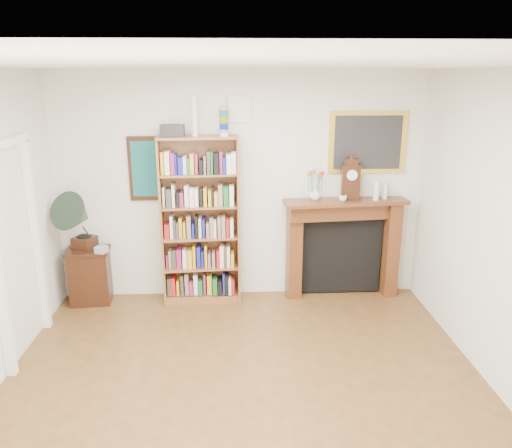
# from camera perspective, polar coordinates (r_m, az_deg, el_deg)

# --- Properties ---
(room) EXTENTS (4.51, 5.01, 2.81)m
(room) POSITION_cam_1_polar(r_m,az_deg,el_deg) (3.76, -1.28, -4.12)
(room) COLOR #503218
(room) RESTS_ON ground
(door_casing) EXTENTS (0.08, 1.02, 2.17)m
(door_casing) POSITION_cam_1_polar(r_m,az_deg,el_deg) (5.38, -25.80, -0.93)
(door_casing) COLOR white
(door_casing) RESTS_ON left_wall
(teal_poster) EXTENTS (0.58, 0.04, 0.78)m
(teal_poster) POSITION_cam_1_polar(r_m,az_deg,el_deg) (6.17, -11.71, 6.20)
(teal_poster) COLOR black
(teal_poster) RESTS_ON back_wall
(small_picture) EXTENTS (0.26, 0.04, 0.30)m
(small_picture) POSITION_cam_1_polar(r_m,az_deg,el_deg) (6.01, -1.92, 12.99)
(small_picture) COLOR white
(small_picture) RESTS_ON back_wall
(gilt_painting) EXTENTS (0.95, 0.04, 0.75)m
(gilt_painting) POSITION_cam_1_polar(r_m,az_deg,el_deg) (6.26, 12.63, 9.08)
(gilt_painting) COLOR gold
(gilt_painting) RESTS_ON back_wall
(bookshelf) EXTENTS (0.97, 0.40, 2.37)m
(bookshelf) POSITION_cam_1_polar(r_m,az_deg,el_deg) (6.05, -6.46, 1.40)
(bookshelf) COLOR brown
(bookshelf) RESTS_ON floor
(side_cabinet) EXTENTS (0.54, 0.42, 0.70)m
(side_cabinet) POSITION_cam_1_polar(r_m,az_deg,el_deg) (6.53, -18.43, -5.66)
(side_cabinet) COLOR black
(side_cabinet) RESTS_ON floor
(fireplace) EXTENTS (1.54, 0.51, 1.27)m
(fireplace) POSITION_cam_1_polar(r_m,az_deg,el_deg) (6.37, 9.87, -1.64)
(fireplace) COLOR #532B13
(fireplace) RESTS_ON floor
(gramophone) EXTENTS (0.64, 0.71, 0.76)m
(gramophone) POSITION_cam_1_polar(r_m,az_deg,el_deg) (6.23, -19.61, 0.74)
(gramophone) COLOR black
(gramophone) RESTS_ON side_cabinet
(cd_stack) EXTENTS (0.16, 0.16, 0.08)m
(cd_stack) POSITION_cam_1_polar(r_m,az_deg,el_deg) (6.23, -17.27, -2.79)
(cd_stack) COLOR silver
(cd_stack) RESTS_ON side_cabinet
(mantel_clock) EXTENTS (0.22, 0.14, 0.50)m
(mantel_clock) POSITION_cam_1_polar(r_m,az_deg,el_deg) (6.15, 10.77, 4.95)
(mantel_clock) COLOR black
(mantel_clock) RESTS_ON fireplace
(flower_vase) EXTENTS (0.17, 0.17, 0.15)m
(flower_vase) POSITION_cam_1_polar(r_m,az_deg,el_deg) (6.11, 6.76, 3.45)
(flower_vase) COLOR silver
(flower_vase) RESTS_ON fireplace
(teacup) EXTENTS (0.11, 0.11, 0.08)m
(teacup) POSITION_cam_1_polar(r_m,az_deg,el_deg) (6.10, 9.90, 2.94)
(teacup) COLOR silver
(teacup) RESTS_ON fireplace
(bottle_left) EXTENTS (0.07, 0.07, 0.24)m
(bottle_left) POSITION_cam_1_polar(r_m,az_deg,el_deg) (6.22, 13.59, 3.76)
(bottle_left) COLOR silver
(bottle_left) RESTS_ON fireplace
(bottle_right) EXTENTS (0.06, 0.06, 0.20)m
(bottle_right) POSITION_cam_1_polar(r_m,az_deg,el_deg) (6.31, 14.53, 3.69)
(bottle_right) COLOR silver
(bottle_right) RESTS_ON fireplace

